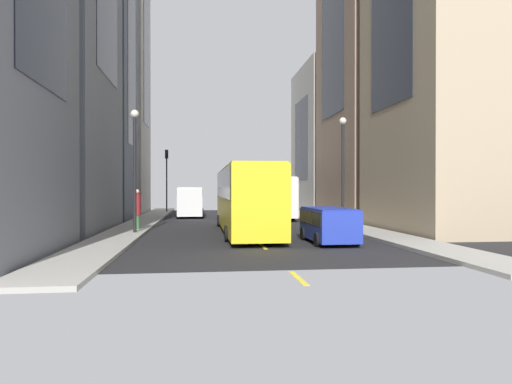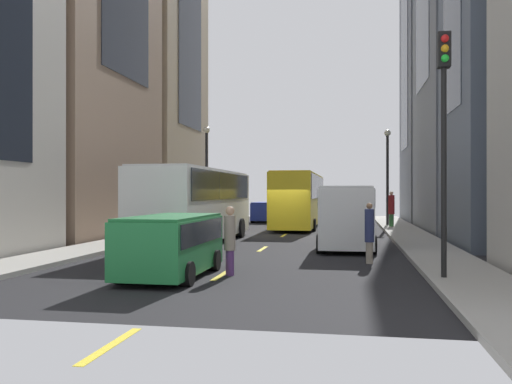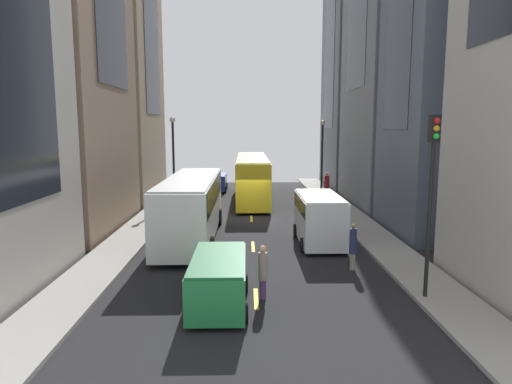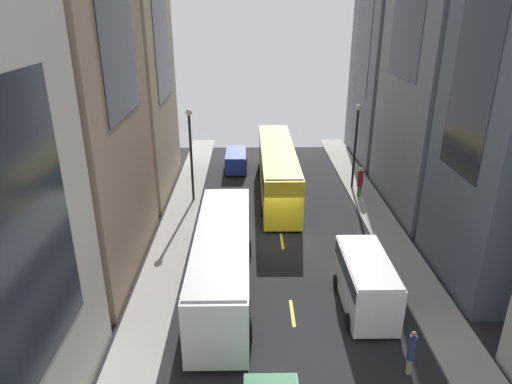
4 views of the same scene
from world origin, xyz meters
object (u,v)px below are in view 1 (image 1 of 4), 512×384
Objects in this scene: traffic_light_near_corner at (167,169)px; car_green_0 at (237,203)px; car_blue_2 at (328,222)px; pedestrian_crossing_mid at (183,204)px; city_bus_white at (270,194)px; pedestrian_waiting_curb at (223,203)px; delivery_van_white at (190,200)px; pedestrian_walking_far at (137,208)px; streetcar_yellow at (245,195)px.

car_green_0 is at bearing -177.84° from traffic_light_near_corner.
car_blue_2 is 25.05m from pedestrian_crossing_mid.
car_blue_2 is (0.18, 18.38, -1.08)m from city_bus_white.
pedestrian_waiting_curb is (3.35, -27.17, 0.11)m from car_blue_2.
car_blue_2 is at bearing 89.45° from city_bus_white.
delivery_van_white is at bearing -71.67° from car_blue_2.
car_blue_2 is at bearing 168.26° from pedestrian_crossing_mid.
pedestrian_walking_far is at bearing -35.32° from car_blue_2.
pedestrian_waiting_curb is at bearing -79.51° from pedestrian_crossing_mid.
city_bus_white is at bearing 135.51° from traffic_light_near_corner.
car_blue_2 is at bearing 66.44° from pedestrian_walking_far.
city_bus_white is 2.25× the size of delivery_van_white.
delivery_van_white is 1.16× the size of car_green_0.
city_bus_white is 9.52m from pedestrian_waiting_curb.
pedestrian_crossing_mid is at bearing 34.51° from car_green_0.
pedestrian_crossing_mid reaches higher than car_green_0.
city_bus_white is 0.81× the size of streetcar_yellow.
streetcar_yellow reaches higher than pedestrian_crossing_mid.
city_bus_white is 2.60× the size of car_green_0.
city_bus_white is at bearing 153.13° from pedestrian_walking_far.
streetcar_yellow is 22.99m from traffic_light_near_corner.
traffic_light_near_corner is (7.22, 0.27, 3.49)m from car_green_0.
pedestrian_walking_far is (5.92, 20.61, 0.29)m from pedestrian_waiting_curb.
delivery_van_white is 2.52× the size of pedestrian_crossing_mid.
streetcar_yellow is at bearing 102.77° from delivery_van_white.
streetcar_yellow is 3.21× the size of car_green_0.
streetcar_yellow is 2.21× the size of traffic_light_near_corner.
city_bus_white is at bearing -104.78° from streetcar_yellow.
pedestrian_walking_far reaches higher than car_green_0.
car_blue_2 is 11.37m from pedestrian_walking_far.
car_blue_2 is at bearing 121.53° from streetcar_yellow.
car_green_0 is at bearing 172.38° from pedestrian_walking_far.
pedestrian_crossing_mid is (5.47, 3.76, 0.06)m from car_green_0.
car_green_0 is 27.78m from car_blue_2.
traffic_light_near_corner reaches higher than delivery_van_white.
car_green_0 is (-4.70, -8.01, -0.51)m from delivery_van_white.
streetcar_yellow is 6.98× the size of pedestrian_crossing_mid.
car_green_0 is 1.91× the size of pedestrian_walking_far.
streetcar_yellow reaches higher than delivery_van_white.
traffic_light_near_corner is (1.76, -3.49, 3.44)m from pedestrian_crossing_mid.
traffic_light_near_corner reaches higher than car_green_0.
traffic_light_near_corner is (9.23, -9.06, 2.48)m from city_bus_white.
car_green_0 reaches higher than car_blue_2.
streetcar_yellow reaches higher than city_bus_white.
car_green_0 is 6.64m from pedestrian_crossing_mid.
streetcar_yellow is 6.18m from pedestrian_walking_far.
delivery_van_white is (3.26, -14.38, -0.61)m from streetcar_yellow.
pedestrian_waiting_curb is 21.44m from pedestrian_walking_far.
streetcar_yellow reaches higher than car_green_0.
car_green_0 is (2.00, -9.34, -1.01)m from city_bus_white.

